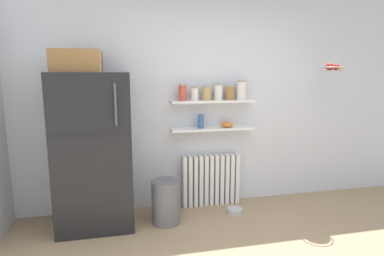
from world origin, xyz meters
TOP-DOWN VIEW (x-y plane):
  - back_wall at (0.00, 2.05)m, footprint 7.04×0.10m
  - refrigerator at (-1.27, 1.68)m, footprint 0.78×0.68m
  - radiator at (0.10, 1.92)m, footprint 0.72×0.12m
  - wall_shelf_lower at (0.10, 1.89)m, footprint 1.01×0.22m
  - wall_shelf_upper at (0.10, 1.89)m, footprint 1.01×0.22m
  - storage_jar_0 at (-0.26, 1.89)m, footprint 0.10×0.10m
  - storage_jar_1 at (-0.11, 1.89)m, footprint 0.09×0.09m
  - storage_jar_2 at (0.03, 1.89)m, footprint 0.11×0.11m
  - storage_jar_3 at (0.18, 1.89)m, footprint 0.10×0.10m
  - storage_jar_4 at (0.32, 1.89)m, footprint 0.11×0.11m
  - storage_jar_5 at (0.47, 1.89)m, footprint 0.12×0.12m
  - vase at (-0.04, 1.89)m, footprint 0.07×0.07m
  - shelf_bowl at (0.30, 1.89)m, footprint 0.15×0.15m
  - trash_bin at (-0.52, 1.54)m, footprint 0.32×0.32m
  - pet_food_bowl at (0.32, 1.61)m, footprint 0.19×0.19m
  - hanging_fruit_basket at (1.49, 1.60)m, footprint 0.32×0.32m

SIDE VIEW (x-z plane):
  - pet_food_bowl at x=0.32m, z-range 0.00..0.05m
  - trash_bin at x=-0.52m, z-range 0.00..0.48m
  - radiator at x=0.10m, z-range 0.00..0.64m
  - refrigerator at x=-1.27m, z-range -0.06..1.81m
  - wall_shelf_lower at x=0.10m, z-range 0.97..0.99m
  - shelf_bowl at x=0.30m, z-range 0.99..1.06m
  - vase at x=-0.04m, z-range 0.99..1.16m
  - back_wall at x=0.00m, z-range 0.00..2.60m
  - wall_shelf_upper at x=0.10m, z-range 1.30..1.33m
  - storage_jar_1 at x=-0.11m, z-range 1.33..1.49m
  - storage_jar_2 at x=0.03m, z-range 1.33..1.50m
  - storage_jar_4 at x=0.32m, z-range 1.33..1.51m
  - storage_jar_0 at x=-0.26m, z-range 1.33..1.52m
  - storage_jar_3 at x=0.18m, z-range 1.33..1.52m
  - storage_jar_5 at x=0.47m, z-range 1.33..1.56m
  - hanging_fruit_basket at x=1.49m, z-range 1.66..1.76m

